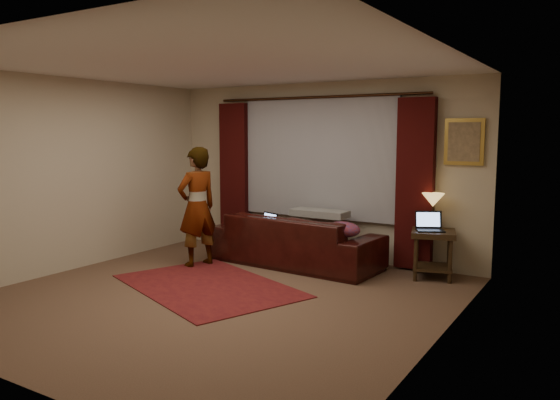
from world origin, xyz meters
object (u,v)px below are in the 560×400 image
at_px(sofa, 296,231).
at_px(end_table, 433,254).
at_px(tiffany_lamp, 433,211).
at_px(laptop_sofa, 263,222).
at_px(person, 197,207).
at_px(laptop_table, 430,222).

bearing_deg(sofa, end_table, -167.22).
bearing_deg(tiffany_lamp, laptop_sofa, -163.95).
distance_m(sofa, laptop_sofa, 0.48).
bearing_deg(end_table, tiffany_lamp, 113.33).
relative_size(tiffany_lamp, person, 0.28).
bearing_deg(person, laptop_table, 124.76).
height_order(tiffany_lamp, person, person).
height_order(laptop_sofa, tiffany_lamp, tiffany_lamp).
xyz_separation_m(laptop_table, person, (-2.98, -1.01, 0.09)).
height_order(end_table, person, person).
height_order(laptop_sofa, end_table, laptop_sofa).
xyz_separation_m(laptop_sofa, laptop_table, (2.26, 0.44, 0.14)).
bearing_deg(person, tiffany_lamp, 128.26).
bearing_deg(sofa, laptop_table, -168.78).
distance_m(sofa, person, 1.42).
relative_size(sofa, laptop_sofa, 6.94).
relative_size(laptop_sofa, tiffany_lamp, 0.76).
bearing_deg(laptop_table, person, 170.91).
height_order(end_table, laptop_table, laptop_table).
relative_size(sofa, tiffany_lamp, 5.26).
bearing_deg(sofa, person, 37.50).
distance_m(end_table, person, 3.24).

